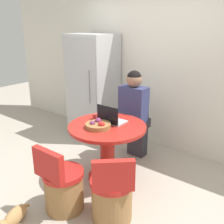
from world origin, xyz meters
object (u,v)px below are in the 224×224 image
(fruit_bowl, at_px, (98,125))
(chair_near_right_corner, at_px, (112,197))
(refrigerator, at_px, (93,87))
(person_seated, at_px, (135,110))
(dining_table, at_px, (107,144))
(chair_near_camera, at_px, (63,188))
(cat, at_px, (14,217))
(laptop, at_px, (111,119))

(fruit_bowl, bearing_deg, chair_near_right_corner, -38.77)
(refrigerator, relative_size, person_seated, 1.34)
(refrigerator, relative_size, dining_table, 1.84)
(dining_table, bearing_deg, chair_near_camera, -90.18)
(refrigerator, height_order, fruit_bowl, refrigerator)
(dining_table, distance_m, cat, 1.36)
(refrigerator, height_order, chair_near_camera, refrigerator)
(chair_near_camera, distance_m, fruit_bowl, 0.84)
(chair_near_right_corner, bearing_deg, cat, 0.11)
(chair_near_right_corner, relative_size, chair_near_camera, 1.00)
(chair_near_camera, height_order, cat, chair_near_camera)
(laptop, xyz_separation_m, cat, (-0.21, -1.38, -0.73))
(chair_near_right_corner, relative_size, fruit_bowl, 2.53)
(dining_table, height_order, laptop, laptop)
(refrigerator, distance_m, chair_near_right_corner, 2.37)
(refrigerator, bearing_deg, laptop, -39.12)
(person_seated, xyz_separation_m, cat, (-0.18, -1.99, -0.67))
(dining_table, bearing_deg, fruit_bowl, -106.01)
(refrigerator, distance_m, fruit_bowl, 1.56)
(refrigerator, distance_m, chair_near_camera, 2.20)
(dining_table, relative_size, fruit_bowl, 3.16)
(dining_table, xyz_separation_m, chair_near_camera, (-0.00, -0.79, -0.23))
(dining_table, distance_m, chair_near_camera, 0.82)
(fruit_bowl, bearing_deg, dining_table, 73.99)
(refrigerator, xyz_separation_m, dining_table, (1.12, -1.00, -0.40))
(dining_table, relative_size, laptop, 3.02)
(person_seated, relative_size, cat, 3.07)
(dining_table, relative_size, person_seated, 0.73)
(chair_near_right_corner, height_order, fruit_bowl, fruit_bowl)
(chair_near_camera, xyz_separation_m, cat, (-0.23, -0.48, -0.19))
(dining_table, relative_size, cat, 2.23)
(refrigerator, height_order, person_seated, refrigerator)
(dining_table, bearing_deg, refrigerator, 138.24)
(refrigerator, relative_size, chair_near_right_corner, 2.29)
(refrigerator, height_order, dining_table, refrigerator)
(laptop, bearing_deg, refrigerator, -39.12)
(refrigerator, distance_m, laptop, 1.42)
(cat, bearing_deg, chair_near_camera, 138.42)
(refrigerator, xyz_separation_m, person_seated, (1.07, -0.28, -0.15))
(refrigerator, bearing_deg, chair_near_camera, -58.07)
(person_seated, distance_m, cat, 2.11)
(refrigerator, xyz_separation_m, chair_near_camera, (1.11, -1.79, -0.64))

